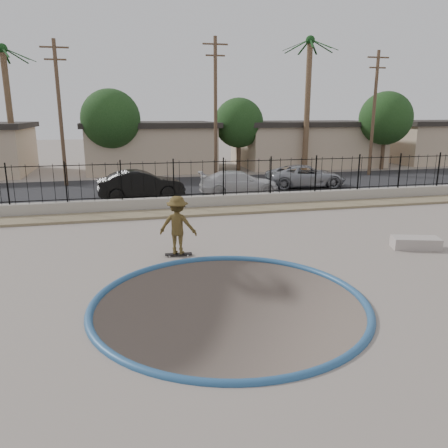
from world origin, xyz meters
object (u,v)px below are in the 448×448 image
at_px(skateboard, 179,254).
at_px(car_d, 306,176).
at_px(car_c, 239,183).
at_px(concrete_ledge, 416,243).
at_px(car_b, 141,185).
at_px(skater, 178,228).

height_order(skateboard, car_d, car_d).
xyz_separation_m(skateboard, car_c, (4.92, 10.40, 0.64)).
distance_m(skateboard, concrete_ledge, 8.34).
relative_size(skateboard, concrete_ledge, 0.57).
distance_m(skateboard, car_b, 10.45).
bearing_deg(skateboard, car_c, 69.24).
bearing_deg(car_d, car_b, 102.62).
bearing_deg(skater, car_b, -64.97).
bearing_deg(car_b, skater, 178.46).
bearing_deg(car_c, car_d, -69.69).
distance_m(skater, concrete_ledge, 8.37).
bearing_deg(skateboard, car_d, 55.18).
bearing_deg(car_b, skateboard, 178.46).
relative_size(skater, car_d, 0.39).
bearing_deg(car_b, car_d, -87.33).
xyz_separation_m(skateboard, car_d, (9.74, 11.87, 0.67)).
relative_size(car_b, car_c, 1.01).
distance_m(skater, car_b, 10.42).
xyz_separation_m(car_b, car_c, (5.61, 0.00, -0.10)).
bearing_deg(skateboard, car_b, 98.37).
distance_m(car_c, car_d, 5.04).
bearing_deg(car_d, skateboard, 145.22).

